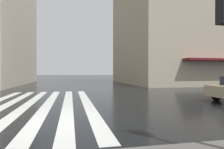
% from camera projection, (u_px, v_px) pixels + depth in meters
% --- Properties ---
extents(ground_plane, '(220.00, 220.00, 0.00)m').
position_uv_depth(ground_plane, '(58.00, 122.00, 6.58)').
color(ground_plane, black).
extents(zebra_crossing, '(13.00, 5.50, 0.01)m').
position_uv_depth(zebra_crossing, '(38.00, 104.00, 10.25)').
color(zebra_crossing, silver).
rests_on(zebra_crossing, ground_plane).
extents(haussmann_block_corner, '(18.66, 25.65, 21.06)m').
position_uv_depth(haussmann_block_corner, '(203.00, 18.00, 31.54)').
color(haussmann_block_corner, tan).
rests_on(haussmann_block_corner, ground_plane).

